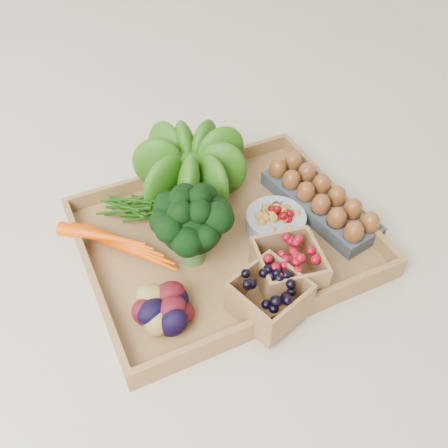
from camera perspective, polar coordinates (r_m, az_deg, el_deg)
name	(u,v)px	position (r m, az deg, el deg)	size (l,w,h in m)	color
ground	(224,244)	(1.03, 0.00, -2.34)	(4.00, 4.00, 0.00)	beige
tray	(224,242)	(1.02, 0.00, -2.06)	(0.55, 0.45, 0.01)	olive
carrots	(123,245)	(1.00, -11.52, -2.32)	(0.19, 0.14, 0.05)	#E14700
lettuce	(191,161)	(1.07, -3.83, 7.25)	(0.17, 0.17, 0.17)	#26550D
broccoli	(192,238)	(0.94, -3.67, -1.56)	(0.15, 0.15, 0.12)	black
cherry_bowl	(276,221)	(1.03, 5.93, 0.29)	(0.12, 0.12, 0.03)	#8C9EA5
egg_carton	(319,204)	(1.09, 10.85, 2.22)	(0.10, 0.28, 0.03)	#3A424A
potatoes	(161,302)	(0.87, -7.20, -8.82)	(0.15, 0.15, 0.08)	#430A11
punnet_blackberry	(269,297)	(0.88, 5.20, -8.36)	(0.11, 0.11, 0.08)	black
punnet_raspberry	(288,267)	(0.93, 7.34, -4.92)	(0.12, 0.12, 0.08)	maroon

